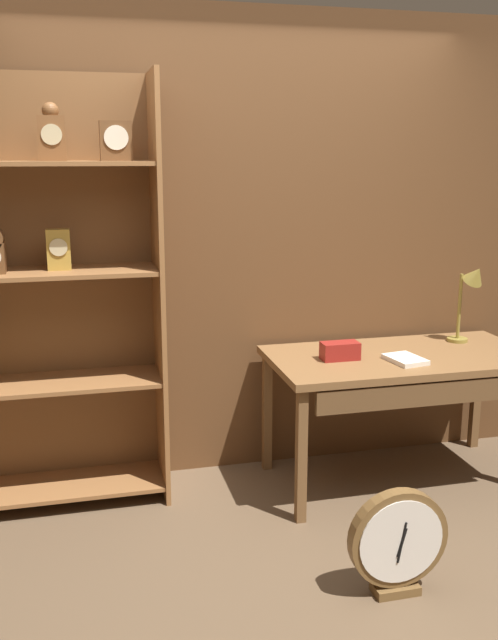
# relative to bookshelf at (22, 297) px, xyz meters

# --- Properties ---
(ground_plane) EXTENTS (10.00, 10.00, 0.00)m
(ground_plane) POSITION_rel_bookshelf_xyz_m (1.17, -1.09, -1.12)
(ground_plane) COLOR brown
(back_wood_panel) EXTENTS (4.80, 0.05, 2.60)m
(back_wood_panel) POSITION_rel_bookshelf_xyz_m (1.17, 0.21, 0.18)
(back_wood_panel) COLOR brown
(back_wood_panel) RESTS_ON ground
(bookshelf) EXTENTS (1.32, 0.39, 2.23)m
(bookshelf) POSITION_rel_bookshelf_xyz_m (0.00, 0.00, 0.00)
(bookshelf) COLOR brown
(bookshelf) RESTS_ON ground
(workbench) EXTENTS (1.47, 0.75, 0.75)m
(workbench) POSITION_rel_bookshelf_xyz_m (2.00, -0.26, -0.45)
(workbench) COLOR brown
(workbench) RESTS_ON ground
(desk_lamp) EXTENTS (0.20, 0.20, 0.47)m
(desk_lamp) POSITION_rel_bookshelf_xyz_m (2.48, -0.09, -0.05)
(desk_lamp) COLOR olive
(desk_lamp) RESTS_ON workbench
(toolbox_small) EXTENTS (0.20, 0.10, 0.10)m
(toolbox_small) POSITION_rel_bookshelf_xyz_m (1.63, -0.24, -0.33)
(toolbox_small) COLOR maroon
(toolbox_small) RESTS_ON workbench
(open_repair_manual) EXTENTS (0.19, 0.24, 0.02)m
(open_repair_manual) POSITION_rel_bookshelf_xyz_m (1.95, -0.37, -0.36)
(open_repair_manual) COLOR silver
(open_repair_manual) RESTS_ON workbench
(round_clock_large) EXTENTS (0.43, 0.11, 0.47)m
(round_clock_large) POSITION_rel_bookshelf_xyz_m (1.52, -1.23, -0.88)
(round_clock_large) COLOR brown
(round_clock_large) RESTS_ON ground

